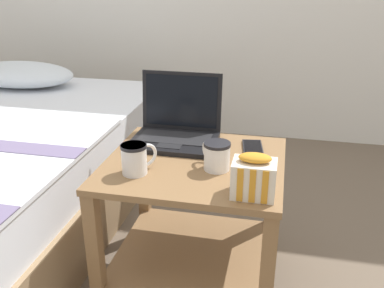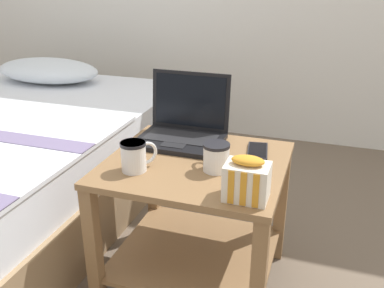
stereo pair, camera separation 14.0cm
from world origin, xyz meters
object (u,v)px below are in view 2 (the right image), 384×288
snack_bag (247,180)px  laptop (183,127)px  mug_front_left (135,155)px  mug_front_right (216,155)px  cell_phone (258,151)px

snack_bag → laptop: bearing=131.2°
mug_front_left → mug_front_right: (0.25, 0.09, -0.00)m
mug_front_right → snack_bag: 0.20m
mug_front_left → mug_front_right: 0.26m
snack_bag → cell_phone: snack_bag is taller
laptop → cell_phone: bearing=-5.7°
mug_front_left → mug_front_right: size_ratio=1.01×
mug_front_left → cell_phone: mug_front_left is taller
laptop → mug_front_right: (0.19, -0.22, 0.00)m
laptop → snack_bag: size_ratio=2.39×
mug_front_right → cell_phone: size_ratio=0.70×
mug_front_left → snack_bag: snack_bag is taller
laptop → cell_phone: size_ratio=2.04×
mug_front_right → cell_phone: mug_front_right is taller
laptop → snack_bag: laptop is taller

